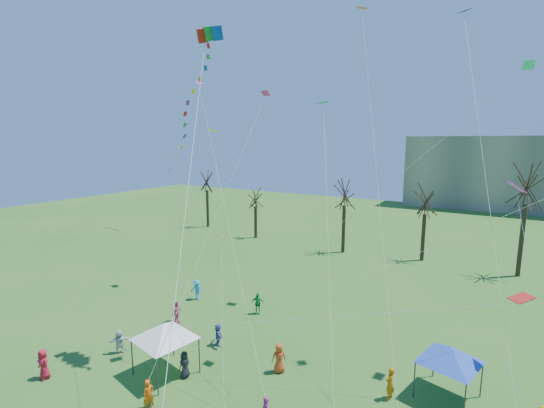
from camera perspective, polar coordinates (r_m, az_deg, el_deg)
The scene contains 6 objects.
bare_tree_row at distance 46.82m, azimuth 25.42°, elevation 0.20°, with size 69.34×7.90×12.03m.
big_box_kite at distance 23.37m, azimuth -11.75°, elevation 13.53°, with size 5.19×7.42×23.15m.
canopy_tent_white at distance 24.69m, azimuth -15.87°, elevation -17.91°, with size 4.28×4.28×3.28m.
canopy_tent_blue at distance 24.10m, azimuth 25.23°, elevation -19.80°, with size 3.89×3.89×3.01m.
festival_crowd at distance 23.88m, azimuth -2.25°, elevation -23.87°, with size 26.45×14.42×1.85m.
small_kites_aloft at distance 23.57m, azimuth 9.49°, elevation 9.32°, with size 28.77×19.52×34.18m.
Camera 1 is at (9.58, -10.32, 13.97)m, focal length 25.00 mm.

